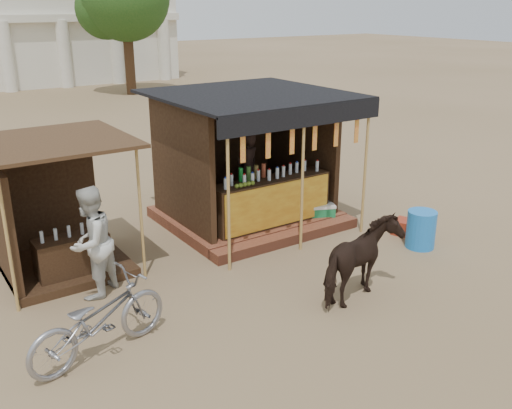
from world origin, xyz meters
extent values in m
plane|color=#846B4C|center=(0.00, 0.00, 0.00)|extent=(120.00, 120.00, 0.00)
cube|color=brown|center=(1.00, 3.50, 0.11)|extent=(3.40, 2.80, 0.22)
cube|color=brown|center=(1.00, 1.95, 0.10)|extent=(3.40, 0.35, 0.20)
cube|color=#3B2715|center=(1.00, 2.55, 0.69)|extent=(2.60, 0.55, 0.95)
cube|color=#C47317|center=(1.00, 2.27, 0.69)|extent=(2.50, 0.02, 0.88)
cube|color=#3B2715|center=(1.00, 4.75, 1.47)|extent=(3.00, 0.12, 2.50)
cube|color=#3B2715|center=(-0.50, 3.50, 1.47)|extent=(0.12, 2.50, 2.50)
cube|color=#3B2715|center=(2.50, 3.50, 1.47)|extent=(0.12, 2.50, 2.50)
cube|color=black|center=(1.00, 3.30, 2.75)|extent=(3.60, 3.60, 0.06)
cube|color=black|center=(1.00, 1.52, 2.57)|extent=(3.60, 0.06, 0.36)
cylinder|color=tan|center=(-0.60, 1.55, 1.38)|extent=(0.06, 0.06, 2.75)
cylinder|color=tan|center=(1.00, 1.55, 1.38)|extent=(0.06, 0.06, 2.75)
cylinder|color=tan|center=(2.60, 1.55, 1.38)|extent=(0.06, 0.06, 2.75)
cube|color=red|center=(-0.30, 1.55, 2.20)|extent=(0.10, 0.02, 0.55)
cube|color=red|center=(0.22, 1.55, 2.20)|extent=(0.10, 0.02, 0.55)
cube|color=red|center=(0.74, 1.55, 2.20)|extent=(0.10, 0.02, 0.55)
cube|color=red|center=(1.26, 1.55, 2.20)|extent=(0.10, 0.02, 0.55)
cube|color=red|center=(1.78, 1.55, 2.20)|extent=(0.10, 0.02, 0.55)
cube|color=red|center=(2.30, 1.55, 2.20)|extent=(0.10, 0.02, 0.55)
imported|color=black|center=(1.13, 3.60, 1.06)|extent=(0.70, 0.56, 1.69)
cube|color=#3B2715|center=(-3.00, 3.20, 0.07)|extent=(2.00, 2.00, 0.15)
cube|color=#3B2715|center=(-3.00, 4.15, 1.05)|extent=(1.90, 0.10, 2.10)
cube|color=#3B2715|center=(-3.95, 3.20, 1.05)|extent=(0.10, 1.90, 2.10)
cube|color=#472D19|center=(-3.00, 3.10, 2.35)|extent=(2.40, 2.40, 0.06)
cylinder|color=tan|center=(-4.05, 2.15, 1.18)|extent=(0.05, 0.05, 2.35)
cylinder|color=tan|center=(-1.95, 2.15, 1.18)|extent=(0.05, 0.05, 2.35)
cube|color=#3B2715|center=(-3.00, 2.70, 0.40)|extent=(1.20, 0.50, 0.80)
imported|color=black|center=(0.57, -0.52, 0.66)|extent=(1.69, 1.11, 1.31)
imported|color=gray|center=(-3.39, 0.30, 0.54)|extent=(2.18, 1.19, 1.09)
imported|color=beige|center=(-2.87, 2.00, 0.92)|extent=(1.13, 1.09, 1.83)
cylinder|color=blue|center=(2.99, 0.35, 0.37)|extent=(0.73, 0.73, 0.73)
cube|color=maroon|center=(3.24, 0.95, 0.15)|extent=(0.53, 0.55, 0.30)
cube|color=#1C7E44|center=(2.14, 2.39, 0.20)|extent=(0.74, 0.63, 0.40)
cube|color=white|center=(2.14, 2.39, 0.43)|extent=(0.76, 0.66, 0.06)
cylinder|color=silver|center=(1.00, 26.40, 1.80)|extent=(0.70, 0.70, 3.60)
cylinder|color=silver|center=(4.00, 26.40, 1.80)|extent=(0.70, 0.70, 3.60)
cylinder|color=silver|center=(7.00, 26.40, 1.80)|extent=(0.70, 0.70, 3.60)
cylinder|color=silver|center=(10.00, 26.40, 1.80)|extent=(0.70, 0.70, 3.60)
cylinder|color=#382314|center=(6.00, 22.00, 2.00)|extent=(0.50, 0.50, 4.00)
sphere|color=#2F501B|center=(5.20, 22.60, 4.20)|extent=(2.99, 2.99, 2.99)
camera|label=1|loc=(-5.34, -6.30, 4.49)|focal=40.00mm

